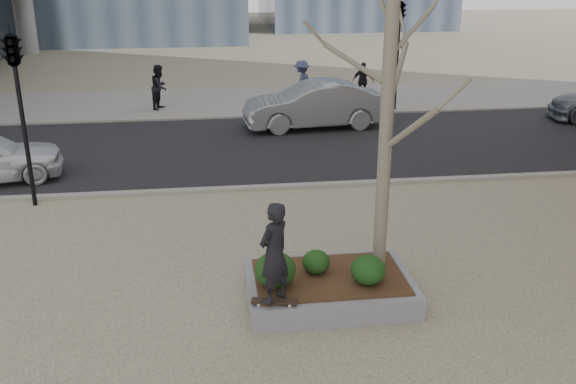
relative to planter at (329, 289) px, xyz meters
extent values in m
plane|color=tan|center=(-1.00, 0.00, -0.23)|extent=(120.00, 120.00, 0.00)
cube|color=black|center=(-1.00, 10.00, -0.21)|extent=(60.00, 8.00, 0.02)
cube|color=gray|center=(-1.00, 17.00, -0.21)|extent=(60.00, 6.00, 0.02)
cube|color=gray|center=(0.00, 0.00, 0.00)|extent=(3.00, 2.00, 0.45)
cube|color=#382314|center=(0.00, 0.00, 0.25)|extent=(2.70, 1.70, 0.04)
ellipsoid|color=black|center=(-1.01, -0.23, 0.57)|extent=(0.73, 0.73, 0.62)
ellipsoid|color=#183D13|center=(-0.22, 0.16, 0.48)|extent=(0.51, 0.51, 0.43)
ellipsoid|color=#173B12|center=(0.62, -0.36, 0.53)|extent=(0.62, 0.62, 0.53)
imported|color=black|center=(-1.10, -0.81, 1.18)|extent=(0.76, 0.75, 1.76)
imported|color=gray|center=(1.77, 12.20, 0.62)|extent=(5.15, 2.18, 1.65)
imported|color=black|center=(-3.91, 15.93, 0.69)|extent=(0.94, 1.05, 1.78)
imported|color=#384066|center=(1.88, 15.90, 0.72)|extent=(1.22, 1.37, 1.85)
imported|color=black|center=(4.65, 16.60, 0.59)|extent=(1.01, 0.72, 1.58)
camera|label=1|loc=(-2.09, -10.20, 5.79)|focal=40.00mm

